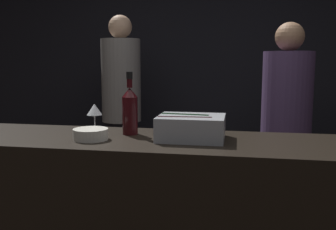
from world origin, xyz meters
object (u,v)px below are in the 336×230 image
person_in_hoodie (286,122)px  person_blond_tee (122,102)px  red_wine_bottle_black_foil (130,109)px  ice_bin_with_bottles (190,127)px  bowl_white (91,134)px  wine_glass (94,110)px

person_in_hoodie → person_blond_tee: person_blond_tee is taller
person_in_hoodie → red_wine_bottle_black_foil: bearing=41.6°
ice_bin_with_bottles → bowl_white: size_ratio=1.90×
bowl_white → wine_glass: bearing=107.2°
wine_glass → red_wine_bottle_black_foil: red_wine_bottle_black_foil is taller
bowl_white → person_blond_tee: (-0.32, 1.53, -0.01)m
ice_bin_with_bottles → bowl_white: 0.50m
bowl_white → person_blond_tee: person_blond_tee is taller
ice_bin_with_bottles → wine_glass: bearing=163.5°
ice_bin_with_bottles → bowl_white: bearing=-168.5°
wine_glass → person_in_hoodie: size_ratio=0.09×
bowl_white → person_in_hoodie: bearing=46.2°
ice_bin_with_bottles → person_blond_tee: size_ratio=0.19×
red_wine_bottle_black_foil → person_blond_tee: (-0.47, 1.35, -0.12)m
wine_glass → red_wine_bottle_black_foil: 0.26m
person_in_hoodie → person_blond_tee: bearing=-19.9°
bowl_white → red_wine_bottle_black_foil: bearing=48.2°
bowl_white → person_blond_tee: bearing=101.8°
red_wine_bottle_black_foil → person_blond_tee: bearing=109.3°
bowl_white → ice_bin_with_bottles: bearing=11.5°
red_wine_bottle_black_foil → person_blond_tee: person_blond_tee is taller
wine_glass → person_blond_tee: bearing=100.6°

